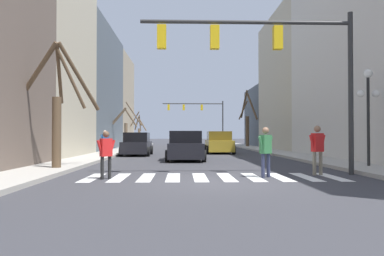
{
  "coord_description": "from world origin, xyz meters",
  "views": [
    {
      "loc": [
        -1.09,
        -11.16,
        1.44
      ],
      "look_at": [
        -0.01,
        25.9,
        2.1
      ],
      "focal_mm": 35.0,
      "sensor_mm": 36.0,
      "label": 1
    }
  ],
  "objects_px": {
    "car_driving_away_lane": "(219,143)",
    "pedestrian_crossing_street": "(106,151)",
    "pedestrian_on_left_sidewalk": "(317,146)",
    "traffic_signal_near": "(270,52)",
    "car_parked_right_near": "(185,147)",
    "car_parked_right_mid": "(137,145)",
    "pedestrian_near_right_corner": "(105,140)",
    "street_tree_right_mid": "(126,127)",
    "street_tree_left_mid": "(139,130)",
    "street_tree_right_near": "(247,121)",
    "street_lamp_right_corner": "(368,97)",
    "street_tree_left_near": "(58,105)",
    "pedestrian_waiting_at_curb": "(266,148)",
    "traffic_signal_far": "(200,112)"
  },
  "relations": [
    {
      "from": "traffic_signal_near",
      "to": "car_parked_right_near",
      "type": "xyz_separation_m",
      "value": [
        -2.96,
        7.72,
        -3.62
      ]
    },
    {
      "from": "traffic_signal_near",
      "to": "street_tree_right_mid",
      "type": "xyz_separation_m",
      "value": [
        -8.25,
        20.96,
        -2.3
      ]
    },
    {
      "from": "street_lamp_right_corner",
      "to": "pedestrian_on_left_sidewalk",
      "type": "xyz_separation_m",
      "value": [
        -2.93,
        -2.13,
        -1.96
      ]
    },
    {
      "from": "traffic_signal_near",
      "to": "pedestrian_crossing_street",
      "type": "xyz_separation_m",
      "value": [
        -5.64,
        -1.06,
        -3.47
      ]
    },
    {
      "from": "pedestrian_waiting_at_curb",
      "to": "street_tree_right_near",
      "type": "xyz_separation_m",
      "value": [
        4.59,
        29.24,
        1.99
      ]
    },
    {
      "from": "car_parked_right_mid",
      "to": "pedestrian_waiting_at_curb",
      "type": "xyz_separation_m",
      "value": [
        5.91,
        -13.53,
        0.26
      ]
    },
    {
      "from": "traffic_signal_near",
      "to": "pedestrian_crossing_street",
      "type": "height_order",
      "value": "traffic_signal_near"
    },
    {
      "from": "pedestrian_near_right_corner",
      "to": "street_tree_left_near",
      "type": "xyz_separation_m",
      "value": [
        0.34,
        -11.0,
        1.52
      ]
    },
    {
      "from": "pedestrian_near_right_corner",
      "to": "street_tree_left_near",
      "type": "distance_m",
      "value": 11.11
    },
    {
      "from": "car_parked_right_near",
      "to": "pedestrian_on_left_sidewalk",
      "type": "height_order",
      "value": "pedestrian_on_left_sidewalk"
    },
    {
      "from": "traffic_signal_near",
      "to": "car_parked_right_mid",
      "type": "distance_m",
      "value": 14.7
    },
    {
      "from": "street_lamp_right_corner",
      "to": "car_parked_right_mid",
      "type": "relative_size",
      "value": 0.95
    },
    {
      "from": "car_driving_away_lane",
      "to": "pedestrian_crossing_street",
      "type": "relative_size",
      "value": 2.72
    },
    {
      "from": "traffic_signal_near",
      "to": "street_tree_right_mid",
      "type": "height_order",
      "value": "traffic_signal_near"
    },
    {
      "from": "street_lamp_right_corner",
      "to": "street_tree_right_mid",
      "type": "distance_m",
      "value": 22.88
    },
    {
      "from": "car_driving_away_lane",
      "to": "pedestrian_on_left_sidewalk",
      "type": "height_order",
      "value": "pedestrian_on_left_sidewalk"
    },
    {
      "from": "car_parked_right_near",
      "to": "street_tree_right_near",
      "type": "relative_size",
      "value": 0.71
    },
    {
      "from": "pedestrian_crossing_street",
      "to": "street_tree_right_mid",
      "type": "bearing_deg",
      "value": -122.71
    },
    {
      "from": "traffic_signal_far",
      "to": "street_lamp_right_corner",
      "type": "height_order",
      "value": "traffic_signal_far"
    },
    {
      "from": "street_tree_left_mid",
      "to": "street_lamp_right_corner",
      "type": "bearing_deg",
      "value": -67.24
    },
    {
      "from": "pedestrian_near_right_corner",
      "to": "street_tree_right_near",
      "type": "bearing_deg",
      "value": 17.94
    },
    {
      "from": "car_parked_right_mid",
      "to": "street_tree_left_mid",
      "type": "distance_m",
      "value": 20.43
    },
    {
      "from": "street_lamp_right_corner",
      "to": "street_tree_left_near",
      "type": "height_order",
      "value": "street_tree_left_near"
    },
    {
      "from": "pedestrian_crossing_street",
      "to": "car_parked_right_near",
      "type": "bearing_deg",
      "value": -146.44
    },
    {
      "from": "car_parked_right_mid",
      "to": "street_tree_right_near",
      "type": "relative_size",
      "value": 0.67
    },
    {
      "from": "street_lamp_right_corner",
      "to": "pedestrian_waiting_at_curb",
      "type": "distance_m",
      "value": 6.0
    },
    {
      "from": "pedestrian_near_right_corner",
      "to": "street_tree_right_near",
      "type": "relative_size",
      "value": 0.25
    },
    {
      "from": "pedestrian_waiting_at_curb",
      "to": "street_tree_right_mid",
      "type": "xyz_separation_m",
      "value": [
        -7.9,
        21.7,
        1.09
      ]
    },
    {
      "from": "pedestrian_near_right_corner",
      "to": "street_tree_right_near",
      "type": "xyz_separation_m",
      "value": [
        12.73,
        15.65,
        1.9
      ]
    },
    {
      "from": "pedestrian_crossing_street",
      "to": "pedestrian_near_right_corner",
      "type": "bearing_deg",
      "value": -117.89
    },
    {
      "from": "traffic_signal_near",
      "to": "street_lamp_right_corner",
      "type": "distance_m",
      "value": 5.19
    },
    {
      "from": "traffic_signal_far",
      "to": "car_driving_away_lane",
      "type": "height_order",
      "value": "traffic_signal_far"
    },
    {
      "from": "pedestrian_on_left_sidewalk",
      "to": "pedestrian_crossing_street",
      "type": "relative_size",
      "value": 1.13
    },
    {
      "from": "street_lamp_right_corner",
      "to": "street_tree_right_mid",
      "type": "bearing_deg",
      "value": 124.12
    },
    {
      "from": "pedestrian_on_left_sidewalk",
      "to": "pedestrian_waiting_at_curb",
      "type": "xyz_separation_m",
      "value": [
        -2.0,
        -0.64,
        -0.04
      ]
    },
    {
      "from": "traffic_signal_near",
      "to": "car_parked_right_near",
      "type": "distance_m",
      "value": 9.03
    },
    {
      "from": "street_tree_right_near",
      "to": "street_tree_left_near",
      "type": "bearing_deg",
      "value": -114.94
    },
    {
      "from": "car_parked_right_near",
      "to": "street_tree_left_mid",
      "type": "distance_m",
      "value": 25.96
    },
    {
      "from": "car_driving_away_lane",
      "to": "pedestrian_crossing_street",
      "type": "distance_m",
      "value": 17.43
    },
    {
      "from": "pedestrian_near_right_corner",
      "to": "street_tree_right_mid",
      "type": "distance_m",
      "value": 8.18
    },
    {
      "from": "traffic_signal_near",
      "to": "street_tree_right_near",
      "type": "distance_m",
      "value": 28.84
    },
    {
      "from": "pedestrian_crossing_street",
      "to": "traffic_signal_near",
      "type": "bearing_deg",
      "value": 151.13
    },
    {
      "from": "pedestrian_waiting_at_curb",
      "to": "pedestrian_on_left_sidewalk",
      "type": "bearing_deg",
      "value": 158.97
    },
    {
      "from": "street_tree_right_mid",
      "to": "pedestrian_on_left_sidewalk",
      "type": "bearing_deg",
      "value": -64.83
    },
    {
      "from": "street_tree_left_mid",
      "to": "street_tree_right_near",
      "type": "bearing_deg",
      "value": -19.82
    },
    {
      "from": "traffic_signal_far",
      "to": "street_tree_right_mid",
      "type": "height_order",
      "value": "traffic_signal_far"
    },
    {
      "from": "traffic_signal_near",
      "to": "pedestrian_near_right_corner",
      "type": "height_order",
      "value": "traffic_signal_near"
    },
    {
      "from": "pedestrian_waiting_at_curb",
      "to": "street_tree_right_mid",
      "type": "bearing_deg",
      "value": -108.81
    },
    {
      "from": "street_lamp_right_corner",
      "to": "pedestrian_waiting_at_curb",
      "type": "height_order",
      "value": "street_lamp_right_corner"
    },
    {
      "from": "pedestrian_crossing_street",
      "to": "street_tree_left_mid",
      "type": "bearing_deg",
      "value": -124.78
    }
  ]
}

